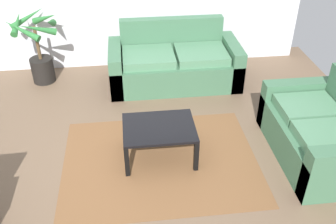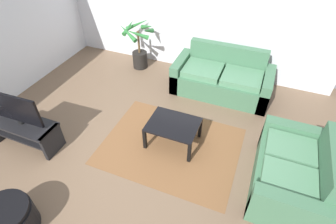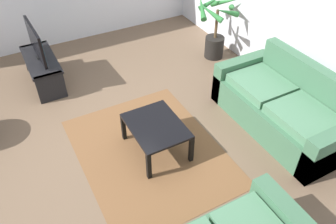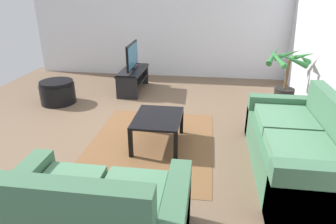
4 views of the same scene
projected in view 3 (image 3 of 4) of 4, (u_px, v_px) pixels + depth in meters
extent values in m
plane|color=brown|center=(102.00, 141.00, 4.47)|extent=(6.60, 6.60, 0.00)
cube|color=silver|center=(294.00, 0.00, 4.71)|extent=(6.00, 0.06, 2.70)
cube|color=#3F6B4C|center=(279.00, 114.00, 4.58)|extent=(1.92, 0.90, 0.42)
cube|color=#3F6B4C|center=(308.00, 79.00, 4.43)|extent=(1.56, 0.16, 0.48)
cube|color=#3F6B4C|center=(241.00, 76.00, 5.10)|extent=(0.18, 0.90, 0.62)
cube|color=#3F6B4C|center=(334.00, 150.00, 3.93)|extent=(0.18, 0.90, 0.62)
cube|color=#4F7F5D|center=(261.00, 84.00, 4.65)|extent=(0.74, 0.66, 0.12)
cube|color=#4F7F5D|center=(303.00, 116.00, 4.12)|extent=(0.74, 0.66, 0.12)
cube|color=black|center=(40.00, 59.00, 5.25)|extent=(1.10, 0.45, 0.04)
cube|color=black|center=(44.00, 72.00, 5.40)|extent=(1.02, 0.39, 0.03)
cube|color=black|center=(37.00, 56.00, 5.73)|extent=(0.06, 0.41, 0.45)
cube|color=black|center=(51.00, 87.00, 5.03)|extent=(0.06, 0.41, 0.45)
cube|color=black|center=(35.00, 42.00, 5.05)|extent=(0.89, 0.07, 0.50)
cube|color=teal|center=(37.00, 41.00, 5.06)|extent=(0.83, 0.04, 0.45)
cylinder|color=black|center=(40.00, 57.00, 5.22)|extent=(0.10, 0.10, 0.04)
cube|color=black|center=(156.00, 126.00, 4.11)|extent=(0.80, 0.62, 0.03)
cube|color=black|center=(124.00, 128.00, 4.39)|extent=(0.05, 0.05, 0.39)
cube|color=black|center=(149.00, 166.00, 3.88)|extent=(0.05, 0.05, 0.39)
cube|color=black|center=(162.00, 114.00, 4.60)|extent=(0.05, 0.05, 0.39)
cube|color=black|center=(191.00, 149.00, 4.09)|extent=(0.05, 0.05, 0.39)
cube|color=brown|center=(150.00, 151.00, 4.33)|extent=(2.20, 1.70, 0.01)
cylinder|color=black|center=(214.00, 47.00, 6.05)|extent=(0.34, 0.34, 0.38)
cylinder|color=brown|center=(216.00, 24.00, 5.77)|extent=(0.05, 0.05, 0.51)
cone|color=#2D7536|center=(227.00, 12.00, 5.41)|extent=(0.11, 0.48, 0.27)
cone|color=#2D7536|center=(233.00, 8.00, 5.55)|extent=(0.45, 0.36, 0.27)
cone|color=#2D7536|center=(225.00, 2.00, 5.74)|extent=(0.52, 0.34, 0.29)
cone|color=#2D7536|center=(211.00, 2.00, 5.73)|extent=(0.13, 0.47, 0.26)
cone|color=#2D7536|center=(202.00, 7.00, 5.56)|extent=(0.53, 0.31, 0.29)
cone|color=#2D7536|center=(210.00, 12.00, 5.42)|extent=(0.50, 0.29, 0.27)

